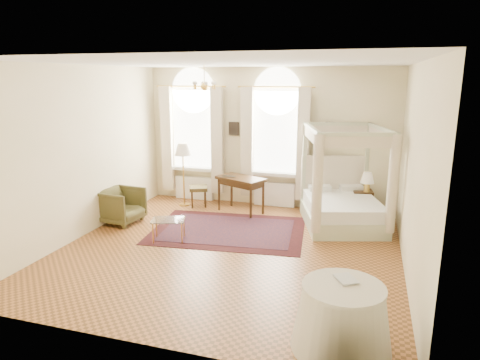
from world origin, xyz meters
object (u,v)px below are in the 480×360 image
object	(u,v)px
writing_desk	(241,182)
side_table	(342,318)
coffee_table	(169,221)
floor_lamp	(183,153)
nightstand	(362,203)
stool	(198,190)
canopy_bed	(343,204)
armchair	(121,206)

from	to	relation	value
writing_desk	side_table	xyz separation A→B (m)	(2.60, -4.60, -0.32)
coffee_table	floor_lamp	size ratio (longest dim) A/B	0.47
floor_lamp	nightstand	bearing A→B (deg)	4.89
side_table	stool	bearing A→B (deg)	128.09
stool	coffee_table	size ratio (longest dim) A/B	0.77
stool	floor_lamp	size ratio (longest dim) A/B	0.37
writing_desk	side_table	size ratio (longest dim) A/B	1.08
canopy_bed	writing_desk	xyz separation A→B (m)	(-2.32, 0.26, 0.23)
stool	floor_lamp	world-z (taller)	floor_lamp
writing_desk	floor_lamp	distance (m)	1.61
writing_desk	coffee_table	distance (m)	2.29
coffee_table	stool	bearing A→B (deg)	98.00
floor_lamp	side_table	distance (m)	6.32
nightstand	canopy_bed	bearing A→B (deg)	-117.19
coffee_table	side_table	distance (m)	4.21
canopy_bed	coffee_table	bearing A→B (deg)	-149.24
armchair	coffee_table	distance (m)	1.59
canopy_bed	armchair	xyz separation A→B (m)	(-4.57, -1.20, -0.10)
armchair	side_table	bearing A→B (deg)	-116.98
coffee_table	nightstand	bearing A→B (deg)	36.63
nightstand	armchair	xyz separation A→B (m)	(-4.95, -1.95, 0.07)
writing_desk	coffee_table	world-z (taller)	writing_desk
coffee_table	writing_desk	bearing A→B (deg)	69.29
nightstand	floor_lamp	world-z (taller)	floor_lamp
armchair	coffee_table	bearing A→B (deg)	-108.56
nightstand	writing_desk	size ratio (longest dim) A/B	0.49
writing_desk	armchair	size ratio (longest dim) A/B	1.50
floor_lamp	side_table	xyz separation A→B (m)	(4.09, -4.72, -0.92)
canopy_bed	stool	xyz separation A→B (m)	(-3.44, 0.42, -0.07)
armchair	floor_lamp	size ratio (longest dim) A/B	0.54
nightstand	coffee_table	size ratio (longest dim) A/B	0.83
canopy_bed	nightstand	world-z (taller)	canopy_bed
canopy_bed	floor_lamp	size ratio (longest dim) A/B	1.49
canopy_bed	side_table	xyz separation A→B (m)	(0.28, -4.33, -0.09)
canopy_bed	stool	size ratio (longest dim) A/B	4.07
writing_desk	floor_lamp	size ratio (longest dim) A/B	0.81
nightstand	armchair	size ratio (longest dim) A/B	0.73
stool	writing_desk	bearing A→B (deg)	-7.76
writing_desk	armchair	xyz separation A→B (m)	(-2.25, -1.46, -0.33)
armchair	side_table	xyz separation A→B (m)	(4.85, -3.14, 0.01)
armchair	floor_lamp	distance (m)	1.99
nightstand	coffee_table	bearing A→B (deg)	-143.37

